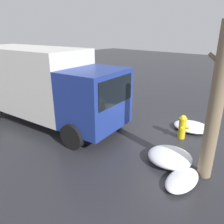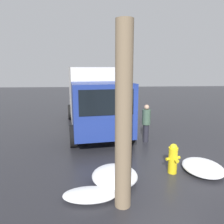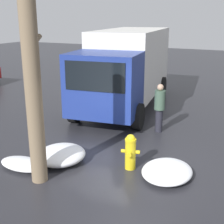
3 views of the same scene
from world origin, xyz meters
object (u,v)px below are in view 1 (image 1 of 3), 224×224
(tree_trunk, at_px, (215,106))
(delivery_truck, at_px, (42,83))
(fire_hydrant, at_px, (182,126))
(pedestrian, at_px, (120,101))

(tree_trunk, xyz_separation_m, delivery_truck, (6.81, 0.73, -0.33))
(fire_hydrant, distance_m, delivery_truck, 6.00)
(delivery_truck, bearing_deg, tree_trunk, 88.26)
(delivery_truck, relative_size, pedestrian, 4.65)
(delivery_truck, bearing_deg, pedestrian, 123.97)
(tree_trunk, bearing_deg, delivery_truck, 6.15)
(delivery_truck, xyz_separation_m, pedestrian, (-2.50, -2.24, -0.83))
(fire_hydrant, xyz_separation_m, tree_trunk, (-1.46, 1.68, 1.57))
(tree_trunk, bearing_deg, fire_hydrant, -48.93)
(fire_hydrant, height_order, delivery_truck, delivery_truck)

